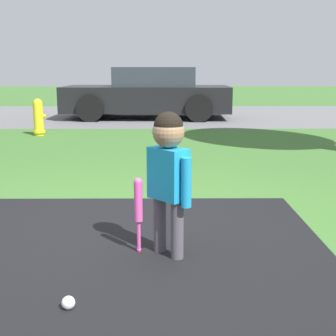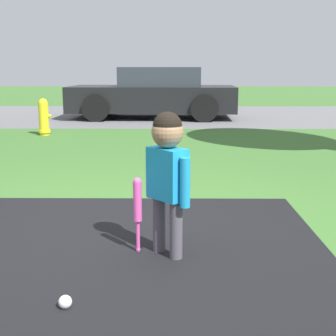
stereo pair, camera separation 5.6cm
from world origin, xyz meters
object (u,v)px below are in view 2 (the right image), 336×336
(baseball_bat, at_px, (138,204))
(fire_hydrant, at_px, (44,117))
(child, at_px, (167,164))
(parked_car, at_px, (154,94))
(sports_ball, at_px, (65,302))

(baseball_bat, relative_size, fire_hydrant, 0.76)
(fire_hydrant, bearing_deg, baseball_bat, -69.13)
(child, xyz_separation_m, parked_car, (-0.43, 9.05, -0.02))
(fire_hydrant, bearing_deg, parked_car, 57.81)
(baseball_bat, bearing_deg, parked_car, 91.44)
(child, distance_m, fire_hydrant, 6.37)
(baseball_bat, height_order, fire_hydrant, fire_hydrant)
(child, distance_m, baseball_bat, 0.36)
(sports_ball, bearing_deg, baseball_bat, 67.19)
(sports_ball, bearing_deg, fire_hydrant, 105.92)
(sports_ball, relative_size, parked_car, 0.02)
(baseball_bat, distance_m, sports_ball, 0.91)
(child, distance_m, sports_ball, 1.10)
(child, relative_size, fire_hydrant, 1.41)
(fire_hydrant, bearing_deg, sports_ball, -74.08)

